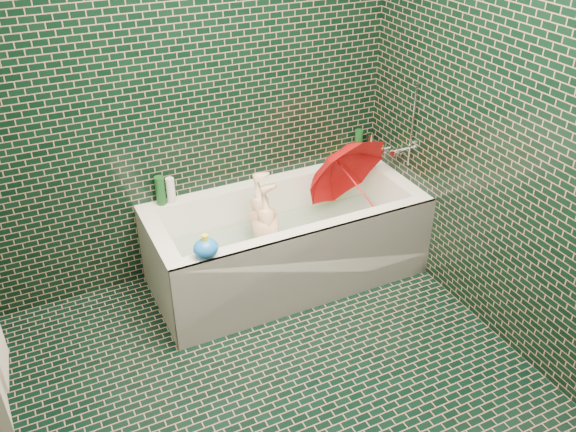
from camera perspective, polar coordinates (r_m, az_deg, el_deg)
name	(u,v)px	position (r m, az deg, el deg)	size (l,w,h in m)	color
floor	(294,409)	(3.22, 0.59, -17.61)	(2.80, 2.80, 0.00)	black
wall_back	(187,85)	(3.61, -9.45, 11.99)	(2.80, 2.80, 0.00)	black
wall_right	(540,135)	(3.16, 22.52, 7.05)	(2.80, 2.80, 0.00)	black
bathtub	(287,250)	(3.90, -0.06, -3.16)	(1.70, 0.75, 0.55)	white
bath_mat	(286,255)	(3.95, -0.17, -3.69)	(1.35, 0.47, 0.01)	green
water	(286,237)	(3.87, -0.17, -1.95)	(1.48, 0.53, 0.00)	silver
faucet	(401,146)	(4.00, 10.49, 6.50)	(0.18, 0.19, 0.55)	silver
child	(269,243)	(3.80, -1.76, -2.50)	(0.32, 0.21, 0.89)	beige
umbrella	(355,184)	(3.91, 6.31, 3.04)	(0.57, 0.57, 0.50)	red
soap_bottle_a	(356,159)	(4.29, 6.36, 5.33)	(0.09, 0.09, 0.22)	white
soap_bottle_b	(370,158)	(4.32, 7.71, 5.40)	(0.08, 0.08, 0.18)	#471D6F
soap_bottle_c	(360,157)	(4.32, 6.72, 5.48)	(0.13, 0.13, 0.17)	#13431B
bottle_right_tall	(358,145)	(4.24, 6.59, 6.62)	(0.06, 0.06, 0.22)	#13431B
bottle_right_pump	(369,145)	(4.30, 7.63, 6.57)	(0.05, 0.05, 0.18)	silver
bottle_left_tall	(160,191)	(3.76, -11.86, 2.35)	(0.06, 0.06, 0.18)	#13431B
bottle_left_short	(171,191)	(3.76, -10.92, 2.34)	(0.05, 0.05, 0.17)	white
rubber_duck	(343,157)	(4.21, 5.21, 5.53)	(0.13, 0.09, 0.10)	#FFF21A
bath_toy	(206,248)	(3.25, -7.69, -2.97)	(0.14, 0.12, 0.14)	blue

